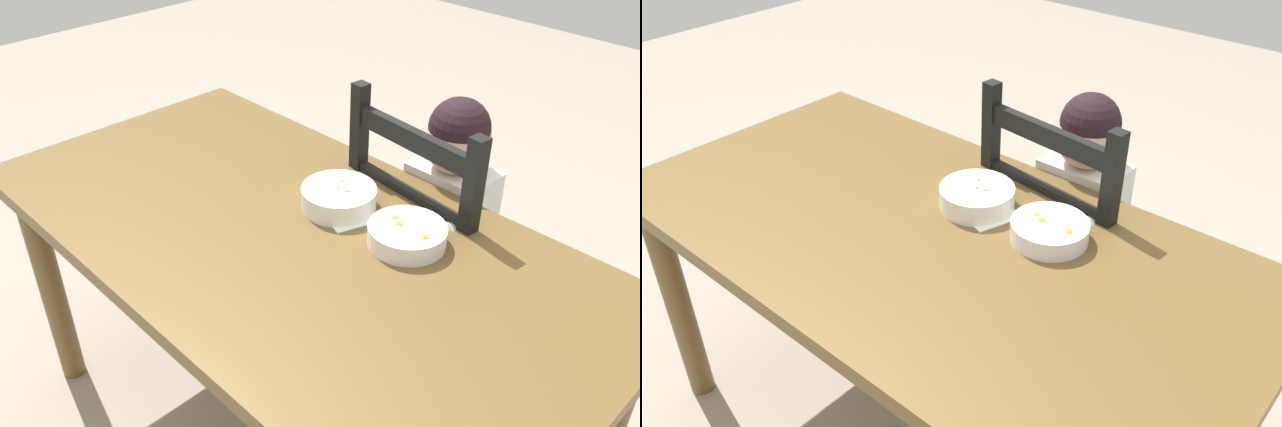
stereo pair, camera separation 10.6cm
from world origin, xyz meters
The scene contains 7 objects.
dining_table centered at (0.00, 0.00, 0.65)m, with size 1.55×0.80×0.75m.
dining_chair centered at (0.12, 0.45, 0.47)m, with size 0.46×0.46×0.98m.
child_figure centered at (0.12, 0.44, 0.64)m, with size 0.32×0.31×0.97m.
bowl_of_peas centered at (0.02, 0.15, 0.78)m, with size 0.18×0.18×0.06m.
bowl_of_carrots centered at (0.23, 0.15, 0.77)m, with size 0.18×0.18×0.05m.
spoon centered at (0.17, 0.15, 0.75)m, with size 0.14×0.06×0.01m.
paper_napkin centered at (0.05, 0.15, 0.75)m, with size 0.14×0.12×0.00m, color white.
Camera 1 is at (0.96, -0.83, 1.62)m, focal length 37.53 mm.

